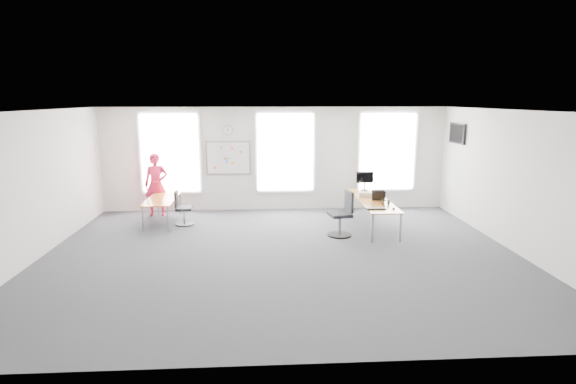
{
  "coord_description": "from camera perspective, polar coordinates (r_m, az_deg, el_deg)",
  "views": [
    {
      "loc": [
        -0.39,
        -9.0,
        3.23
      ],
      "look_at": [
        0.21,
        1.2,
        1.1
      ],
      "focal_mm": 28.0,
      "sensor_mm": 36.0,
      "label": 1
    }
  ],
  "objects": [
    {
      "name": "paper_stack",
      "position": [
        11.98,
        9.82,
        -0.31
      ],
      "size": [
        0.39,
        0.32,
        0.12
      ],
      "primitive_type": "cube",
      "rotation": [
        0.0,
        0.0,
        -0.17
      ],
      "color": "beige",
      "rests_on": "desk_right"
    },
    {
      "name": "headphones",
      "position": [
        11.2,
        12.23,
        -1.29
      ],
      "size": [
        0.2,
        0.1,
        0.12
      ],
      "rotation": [
        0.0,
        0.0,
        0.18
      ],
      "color": "black",
      "rests_on": "desk_right"
    },
    {
      "name": "window_left",
      "position": [
        13.31,
        -14.73,
        4.8
      ],
      "size": [
        1.6,
        0.06,
        2.2
      ],
      "primitive_type": "cube",
      "color": "silver",
      "rests_on": "wall_back"
    },
    {
      "name": "lens_cap",
      "position": [
        10.99,
        12.16,
        -1.8
      ],
      "size": [
        0.06,
        0.06,
        0.01
      ],
      "primitive_type": "cylinder",
      "rotation": [
        0.0,
        0.0,
        0.02
      ],
      "color": "black",
      "rests_on": "desk_right"
    },
    {
      "name": "desk_right",
      "position": [
        11.71,
        10.7,
        -1.15
      ],
      "size": [
        0.76,
        2.86,
        0.7
      ],
      "color": "#C58129",
      "rests_on": "ground"
    },
    {
      "name": "tv",
      "position": [
        13.16,
        20.71,
        6.98
      ],
      "size": [
        0.06,
        0.9,
        0.55
      ],
      "primitive_type": "cube",
      "color": "black",
      "rests_on": "wall_right"
    },
    {
      "name": "whiteboard",
      "position": [
        13.11,
        -7.59,
        4.31
      ],
      "size": [
        1.2,
        0.03,
        0.9
      ],
      "primitive_type": "cube",
      "color": "white",
      "rests_on": "wall_back"
    },
    {
      "name": "window_mid",
      "position": [
        13.07,
        -0.35,
        5.06
      ],
      "size": [
        1.6,
        0.06,
        2.2
      ],
      "primitive_type": "cube",
      "color": "silver",
      "rests_on": "wall_back"
    },
    {
      "name": "person",
      "position": [
        13.01,
        -16.38,
        0.9
      ],
      "size": [
        0.67,
        0.47,
        1.76
      ],
      "primitive_type": "imported",
      "rotation": [
        0.0,
        0.0,
        0.08
      ],
      "color": "#C1183B",
      "rests_on": "ground"
    },
    {
      "name": "wall_right",
      "position": [
        10.63,
        27.14,
        1.1
      ],
      "size": [
        0.0,
        10.0,
        10.0
      ],
      "primitive_type": "plane",
      "rotation": [
        1.57,
        0.0,
        -1.57
      ],
      "color": "silver",
      "rests_on": "ground"
    },
    {
      "name": "window_right",
      "position": [
        13.57,
        12.46,
        5.03
      ],
      "size": [
        1.6,
        0.06,
        2.2
      ],
      "primitive_type": "cube",
      "color": "silver",
      "rests_on": "wall_back"
    },
    {
      "name": "wall_left",
      "position": [
        10.25,
        -30.05,
        0.47
      ],
      "size": [
        0.0,
        10.0,
        10.0
      ],
      "primitive_type": "plane",
      "rotation": [
        1.57,
        0.0,
        1.57
      ],
      "color": "silver",
      "rests_on": "ground"
    },
    {
      "name": "wall_front",
      "position": [
        5.3,
        1.02,
        -7.27
      ],
      "size": [
        10.0,
        0.0,
        10.0
      ],
      "primitive_type": "plane",
      "rotation": [
        -1.57,
        0.0,
        0.0
      ],
      "color": "silver",
      "rests_on": "ground"
    },
    {
      "name": "floor",
      "position": [
        9.57,
        -0.86,
        -7.96
      ],
      "size": [
        10.0,
        10.0,
        0.0
      ],
      "primitive_type": "plane",
      "color": "#2A2A2F",
      "rests_on": "ground"
    },
    {
      "name": "chair_right",
      "position": [
        10.81,
        6.93,
        -3.08
      ],
      "size": [
        0.58,
        0.58,
        1.08
      ],
      "rotation": [
        0.0,
        0.0,
        -1.4
      ],
      "color": "black",
      "rests_on": "ground"
    },
    {
      "name": "monitor",
      "position": [
        12.76,
        9.74,
        1.62
      ],
      "size": [
        0.48,
        0.2,
        0.53
      ],
      "rotation": [
        0.0,
        0.0,
        -0.04
      ],
      "color": "black",
      "rests_on": "desk_right"
    },
    {
      "name": "desk_left",
      "position": [
        12.25,
        -15.68,
        -0.99
      ],
      "size": [
        0.74,
        1.84,
        0.67
      ],
      "color": "#C58129",
      "rests_on": "ground"
    },
    {
      "name": "keyboard",
      "position": [
        10.69,
        11.1,
        -2.1
      ],
      "size": [
        0.47,
        0.21,
        0.02
      ],
      "primitive_type": "cube",
      "rotation": [
        0.0,
        0.0,
        0.11
      ],
      "color": "black",
      "rests_on": "desk_right"
    },
    {
      "name": "laptop_sleeve",
      "position": [
        11.57,
        11.43,
        -0.46
      ],
      "size": [
        0.33,
        0.19,
        0.26
      ],
      "rotation": [
        0.0,
        0.0,
        -0.04
      ],
      "color": "black",
      "rests_on": "desk_right"
    },
    {
      "name": "mouse",
      "position": [
        10.77,
        13.27,
        -2.03
      ],
      "size": [
        0.09,
        0.13,
        0.04
      ],
      "primitive_type": "ellipsoid",
      "rotation": [
        0.0,
        0.0,
        0.14
      ],
      "color": "black",
      "rests_on": "desk_right"
    },
    {
      "name": "wall_back",
      "position": [
        13.12,
        -1.66,
        4.2
      ],
      "size": [
        10.0,
        0.0,
        10.0
      ],
      "primitive_type": "plane",
      "rotation": [
        1.57,
        0.0,
        0.0
      ],
      "color": "silver",
      "rests_on": "ground"
    },
    {
      "name": "wall_clock",
      "position": [
        13.03,
        -7.68,
        7.8
      ],
      "size": [
        0.3,
        0.04,
        0.3
      ],
      "primitive_type": "cylinder",
      "rotation": [
        1.57,
        0.0,
        0.0
      ],
      "color": "gray",
      "rests_on": "wall_back"
    },
    {
      "name": "chair_left",
      "position": [
        11.99,
        -13.31,
        -2.22
      ],
      "size": [
        0.48,
        0.48,
        0.9
      ],
      "rotation": [
        0.0,
        0.0,
        1.61
      ],
      "color": "black",
      "rests_on": "ground"
    },
    {
      "name": "ceiling",
      "position": [
        9.01,
        -0.92,
        10.32
      ],
      "size": [
        10.0,
        10.0,
        0.0
      ],
      "primitive_type": "plane",
      "rotation": [
        3.14,
        0.0,
        0.0
      ],
      "color": "silver",
      "rests_on": "ground"
    }
  ]
}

